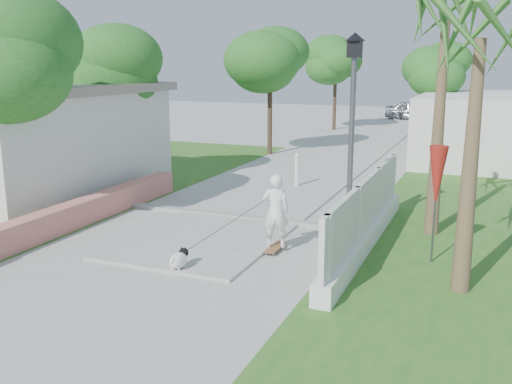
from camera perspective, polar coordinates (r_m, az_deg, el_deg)
The scene contains 19 objects.
ground at distance 9.49m, azimuth -16.94°, elevation -11.53°, with size 90.00×90.00×0.00m, color #B7B7B2.
path_strip at distance 27.46m, azimuth 10.26°, elevation 4.66°, with size 3.20×36.00×0.06m, color #B7B7B2.
curb at distance 14.32m, azimuth -1.73°, elevation -2.48°, with size 6.50×0.25×0.10m, color #999993.
grass_left at distance 19.69m, azimuth -18.21°, elevation 0.97°, with size 8.00×20.00×0.01m, color #2A6B21.
pink_wall at distance 13.98m, azimuth -18.42°, elevation -2.41°, with size 0.45×8.20×0.80m.
lattice_fence at distance 12.27m, azimuth 10.98°, elevation -2.93°, with size 0.35×7.00×1.50m.
building_right at distance 24.74m, azimuth 23.14°, elevation 5.93°, with size 6.00×8.00×2.60m, color silver.
street_lamp at distance 12.49m, azimuth 9.55°, elevation 6.21°, with size 0.44×0.44×4.44m.
bollard at distance 17.78m, azimuth 4.10°, elevation 2.27°, with size 0.14×0.14×1.09m.
patio_umbrella at distance 11.34m, azimuth 17.65°, elevation 1.34°, with size 0.36×0.36×2.30m.
tree_left_mid at distance 18.75m, azimuth -14.38°, elevation 11.41°, with size 3.20×3.20×4.85m.
tree_path_left at distance 24.18m, azimuth 1.45°, elevation 12.79°, with size 3.40×3.40×5.23m.
tree_path_right at distance 26.70m, azimuth 17.46°, elevation 11.52°, with size 3.00×3.00×4.79m.
tree_path_far at distance 33.66m, azimuth 8.00°, elevation 12.67°, with size 3.20×3.20×5.17m.
palm_far at distance 13.17m, azimuth 18.39°, elevation 15.06°, with size 1.80×1.80×5.30m.
palm_near at distance 9.81m, azimuth 21.45°, elevation 12.72°, with size 1.80×1.80×4.70m.
skateboarder at distance 11.36m, azimuth -1.95°, elevation -3.03°, with size 1.58×2.00×1.63m.
dog at distance 10.82m, azimuth -7.69°, elevation -6.69°, with size 0.29×0.62×0.43m.
parked_car at distance 40.48m, azimuth 15.61°, elevation 7.85°, with size 1.56×3.89×1.32m, color #A8AAAF.
Camera 1 is at (5.64, -6.61, 3.82)m, focal length 40.00 mm.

